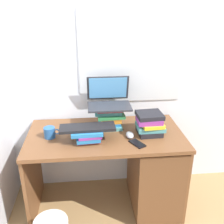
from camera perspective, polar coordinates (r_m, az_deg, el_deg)
ground_plane at (r=2.54m, az=-1.26°, el=-19.33°), size 6.00×6.00×0.00m
wall_back at (r=2.29m, az=-2.23°, el=12.67°), size 6.00×0.06×2.60m
desk at (r=2.31m, az=6.60°, el=-11.86°), size 1.26×0.66×0.72m
book_stack_tall at (r=2.19m, az=-0.50°, el=-1.13°), size 0.25×0.19×0.18m
book_stack_keyboard_riser at (r=2.00m, az=-5.31°, el=-4.86°), size 0.24×0.19×0.10m
book_stack_side at (r=2.11m, az=8.26°, el=-2.56°), size 0.22×0.21×0.17m
laptop at (r=2.19m, az=-0.72°, el=2.96°), size 0.36×0.28×0.23m
keyboard at (r=1.98m, az=-5.37°, el=-3.40°), size 0.42×0.15×0.02m
computer_mouse at (r=2.07m, az=3.91°, el=-5.02°), size 0.06×0.10×0.04m
mug at (r=2.10m, az=-13.42°, el=-4.38°), size 0.12×0.09×0.09m
cell_phone at (r=1.98m, az=5.52°, el=-6.85°), size 0.12×0.15×0.01m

